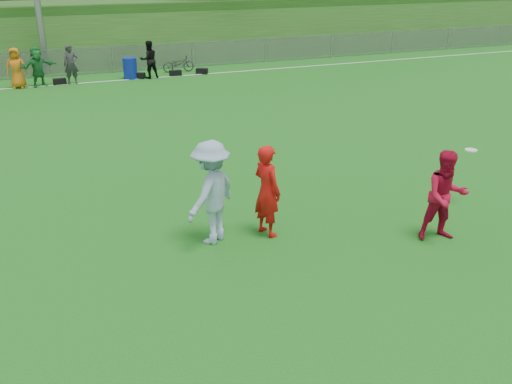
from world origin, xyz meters
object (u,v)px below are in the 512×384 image
recycling_bin (130,68)px  bicycle (178,64)px  player_blue (211,193)px  player_red_center (446,196)px  frisbee (471,150)px  player_red_left (267,191)px

recycling_bin → bicycle: (2.47, 0.77, -0.08)m
player_blue → bicycle: (4.00, 17.69, -0.63)m
bicycle → player_blue: bearing=171.5°
player_red_center → player_blue: player_blue is taller
player_blue → frisbee: size_ratio=7.62×
player_blue → frisbee: bearing=138.9°
recycling_bin → bicycle: size_ratio=0.63×
recycling_bin → bicycle: bearing=17.2°
player_blue → player_red_center: bearing=121.7°
player_blue → bicycle: size_ratio=1.36×
player_red_center → frisbee: 2.09m
player_red_center → recycling_bin: bearing=113.0°
player_blue → frisbee: (5.89, -0.37, 0.24)m
player_red_left → player_red_center: player_red_left is taller
player_red_center → bicycle: bearing=105.4°
player_blue → bicycle: 18.15m
player_red_center → frisbee: size_ratio=6.78×
bicycle → recycling_bin: bearing=111.4°
player_red_left → player_blue: (-1.11, 0.12, 0.09)m
recycling_bin → bicycle: recycling_bin is taller
frisbee → bicycle: frisbee is taller
recycling_bin → bicycle: 2.59m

